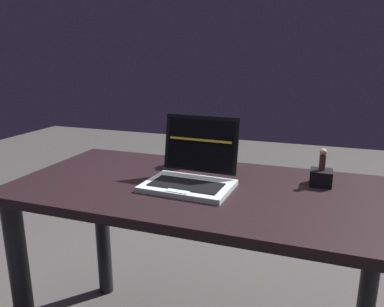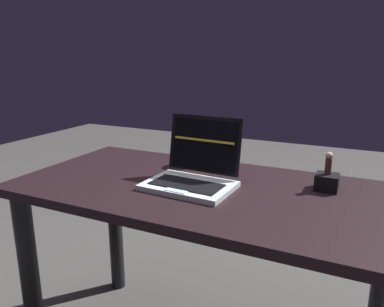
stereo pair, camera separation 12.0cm
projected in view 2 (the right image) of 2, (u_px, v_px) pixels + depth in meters
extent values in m
cube|color=black|center=(204.00, 190.00, 1.29)|extent=(1.34, 0.66, 0.03)
cylinder|color=black|center=(30.00, 279.00, 1.40)|extent=(0.07, 0.07, 0.71)
cylinder|color=black|center=(115.00, 224.00, 1.86)|extent=(0.07, 0.07, 0.71)
cylinder|color=black|center=(381.00, 286.00, 1.36)|extent=(0.07, 0.07, 0.71)
cube|color=silver|center=(189.00, 186.00, 1.26)|extent=(0.31, 0.22, 0.02)
cube|color=black|center=(187.00, 184.00, 1.24)|extent=(0.25, 0.13, 0.00)
cube|color=silver|center=(177.00, 190.00, 1.19)|extent=(0.08, 0.04, 0.00)
cube|color=black|center=(204.00, 144.00, 1.33)|extent=(0.28, 0.06, 0.20)
cube|color=black|center=(204.00, 145.00, 1.32)|extent=(0.25, 0.05, 0.18)
cube|color=yellow|center=(204.00, 140.00, 1.32)|extent=(0.24, 0.02, 0.01)
cube|color=black|center=(327.00, 182.00, 1.24)|extent=(0.07, 0.07, 0.06)
cylinder|color=#502821|center=(328.00, 166.00, 1.23)|extent=(0.02, 0.02, 0.05)
sphere|color=tan|center=(329.00, 156.00, 1.22)|extent=(0.02, 0.02, 0.02)
cylinder|color=#BC403C|center=(194.00, 153.00, 1.52)|extent=(0.09, 0.09, 0.10)
torus|color=#BC403C|center=(209.00, 153.00, 1.49)|extent=(0.05, 0.01, 0.05)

